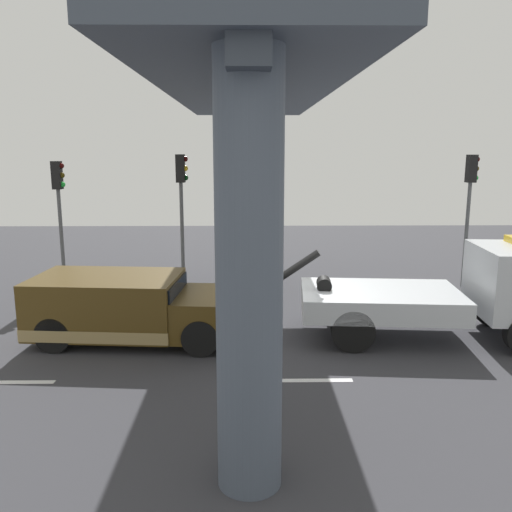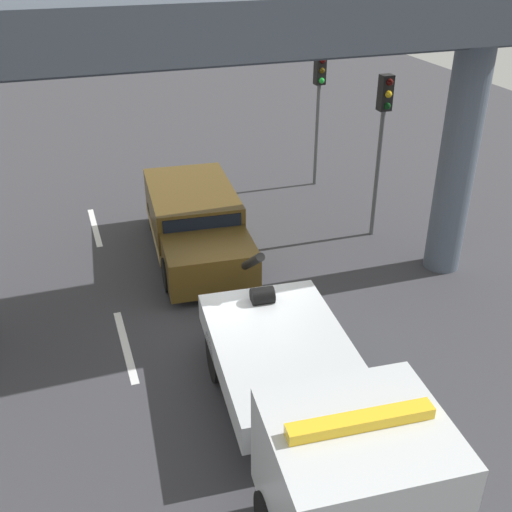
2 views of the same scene
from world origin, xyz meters
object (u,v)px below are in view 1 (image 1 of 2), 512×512
(traffic_light_far, at_px, (182,192))
(traffic_light_near, at_px, (59,197))
(traffic_light_mid, at_px, (470,192))
(towed_van_green, at_px, (131,308))
(tow_truck_white, at_px, (461,291))

(traffic_light_far, bearing_deg, traffic_light_near, -180.00)
(traffic_light_mid, bearing_deg, towed_van_green, -154.17)
(tow_truck_white, relative_size, traffic_light_far, 1.65)
(traffic_light_far, relative_size, traffic_light_mid, 1.00)
(traffic_light_far, bearing_deg, tow_truck_white, -34.22)
(tow_truck_white, relative_size, towed_van_green, 1.37)
(traffic_light_near, bearing_deg, tow_truck_white, -23.77)
(traffic_light_far, bearing_deg, towed_van_green, -97.97)
(traffic_light_near, distance_m, traffic_light_mid, 13.50)
(traffic_light_near, distance_m, traffic_light_far, 4.00)
(traffic_light_near, bearing_deg, traffic_light_mid, 0.00)
(towed_van_green, distance_m, traffic_light_mid, 11.58)
(traffic_light_mid, bearing_deg, traffic_light_far, 180.00)
(traffic_light_mid, bearing_deg, traffic_light_near, -180.00)
(towed_van_green, bearing_deg, tow_truck_white, -0.48)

